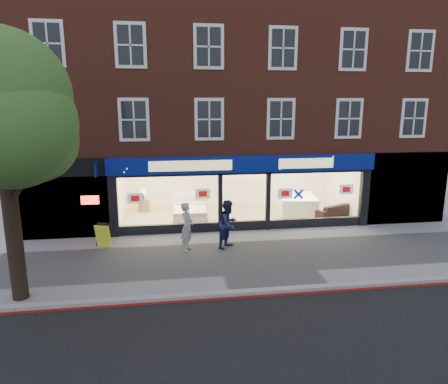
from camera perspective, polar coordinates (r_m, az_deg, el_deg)
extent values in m
plane|color=gray|center=(14.80, 5.15, -9.02)|extent=(120.00, 120.00, 0.00)
cube|color=#8C0A07|center=(12.06, 8.63, -14.28)|extent=(60.00, 0.10, 0.01)
cube|color=gray|center=(12.21, 8.36, -13.64)|extent=(60.00, 0.25, 0.12)
cube|color=tan|center=(19.66, 1.65, -3.36)|extent=(11.00, 4.50, 0.10)
cube|color=maroon|center=(20.68, 0.91, 15.90)|extent=(19.00, 8.00, 6.70)
cube|color=#2D2D30|center=(21.19, 0.94, 25.39)|extent=(19.00, 8.00, 0.30)
cube|color=navy|center=(16.77, 3.09, 4.01)|extent=(11.40, 0.28, 0.70)
cube|color=black|center=(17.57, 2.86, -4.80)|extent=(11.00, 0.18, 0.40)
cube|color=black|center=(17.09, -15.51, -1.91)|extent=(0.35, 0.30, 2.60)
cube|color=black|center=(19.07, 19.36, -0.70)|extent=(0.35, 0.30, 2.60)
cube|color=white|center=(16.86, -7.95, -1.24)|extent=(4.20, 0.02, 2.10)
cube|color=white|center=(18.07, 13.12, -0.53)|extent=(4.20, 0.02, 2.10)
cube|color=white|center=(17.48, 2.79, -1.66)|extent=(1.80, 0.02, 2.10)
cube|color=silver|center=(21.53, 0.65, 1.46)|extent=(11.00, 0.20, 2.60)
cube|color=#FFEAC6|center=(19.13, 1.69, 4.01)|extent=(11.00, 4.50, 0.12)
cube|color=black|center=(17.65, -22.25, -0.78)|extent=(3.80, 0.60, 3.30)
cube|color=#FF140C|center=(17.07, -18.60, -1.09)|extent=(0.70, 0.04, 0.35)
cube|color=black|center=(20.12, 24.30, 0.58)|extent=(4.00, 0.40, 3.30)
cylinder|color=black|center=(12.39, -27.98, -4.03)|extent=(0.44, 0.44, 4.40)
sphere|color=#365620|center=(11.97, -29.35, 8.95)|extent=(3.20, 3.20, 3.20)
sphere|color=#365620|center=(11.36, -26.94, 11.12)|extent=(2.40, 2.40, 2.40)
cube|color=silver|center=(18.79, -4.85, -3.48)|extent=(1.67, 1.93, 0.32)
cube|color=silver|center=(18.72, -4.87, -2.66)|extent=(1.60, 1.85, 0.23)
cube|color=silver|center=(19.64, -4.90, -1.59)|extent=(1.66, 0.20, 1.11)
cube|color=silver|center=(19.32, -5.92, -1.68)|extent=(0.61, 0.33, 0.11)
cube|color=silver|center=(19.32, -3.86, -1.64)|extent=(0.61, 0.33, 0.11)
cube|color=brown|center=(20.55, -11.36, -1.97)|extent=(0.59, 0.59, 0.55)
cube|color=white|center=(20.28, 10.36, -2.51)|extent=(2.02, 2.40, 0.28)
cube|color=white|center=(20.21, 10.39, -1.73)|extent=(2.02, 2.40, 0.28)
cube|color=white|center=(20.15, 10.42, -0.94)|extent=(2.02, 2.40, 0.28)
imported|color=black|center=(19.99, 15.25, -2.49)|extent=(2.23, 1.59, 0.61)
cube|color=yellow|center=(16.15, -16.84, -5.95)|extent=(0.68, 0.55, 0.91)
imported|color=#94969A|center=(15.01, -5.30, -4.95)|extent=(0.64, 0.78, 1.86)
imported|color=#1A1E48|center=(15.25, 0.64, -4.59)|extent=(1.14, 1.15, 1.87)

